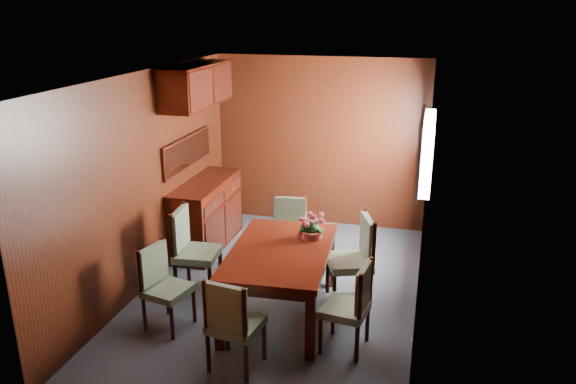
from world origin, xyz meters
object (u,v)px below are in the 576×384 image
(chair_head, at_px, (232,320))
(flower_centerpiece, at_px, (311,226))
(chair_right_near, at_px, (353,302))
(sideboard, at_px, (207,214))
(chair_left_near, at_px, (162,282))
(dining_table, at_px, (280,259))

(chair_head, relative_size, flower_centerpiece, 3.41)
(chair_right_near, bearing_deg, flower_centerpiece, 42.59)
(sideboard, distance_m, chair_head, 2.74)
(chair_left_near, height_order, chair_head, chair_head)
(sideboard, bearing_deg, chair_head, -63.13)
(dining_table, height_order, flower_centerpiece, flower_centerpiece)
(sideboard, height_order, dining_table, sideboard)
(chair_left_near, bearing_deg, flower_centerpiece, 136.86)
(chair_head, xyz_separation_m, flower_centerpiece, (0.38, 1.41, 0.36))
(dining_table, distance_m, chair_right_near, 0.92)
(sideboard, relative_size, chair_head, 1.56)
(dining_table, bearing_deg, chair_head, -102.08)
(chair_right_near, bearing_deg, dining_table, 69.26)
(dining_table, relative_size, chair_right_near, 1.84)
(flower_centerpiece, bearing_deg, chair_head, -105.20)
(sideboard, xyz_separation_m, chair_right_near, (2.19, -1.87, 0.04))
(chair_left_near, distance_m, flower_centerpiece, 1.62)
(flower_centerpiece, bearing_deg, chair_left_near, -145.77)
(sideboard, height_order, chair_head, sideboard)
(chair_left_near, bearing_deg, sideboard, -157.82)
(flower_centerpiece, bearing_deg, chair_right_near, -55.46)
(sideboard, xyz_separation_m, chair_head, (1.24, -2.44, 0.05))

